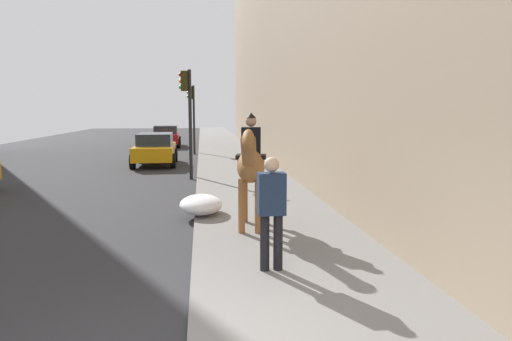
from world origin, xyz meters
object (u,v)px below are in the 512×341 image
object	(u,v)px
car_near_lane	(166,136)
car_mid_lane	(155,148)
pedestrian_greeting	(272,206)
traffic_light_far_curb	(192,108)
traffic_light_near_curb	(188,107)
mounted_horse_near	(251,164)

from	to	relation	value
car_near_lane	car_mid_lane	bearing A→B (deg)	-0.08
pedestrian_greeting	car_mid_lane	size ratio (longest dim) A/B	0.42
pedestrian_greeting	traffic_light_far_curb	distance (m)	19.68
car_mid_lane	traffic_light_near_curb	bearing A→B (deg)	18.48
car_mid_lane	mounted_horse_near	bearing A→B (deg)	13.21
car_near_lane	traffic_light_near_curb	distance (m)	15.45
car_near_lane	traffic_light_far_curb	bearing A→B (deg)	16.82
pedestrian_greeting	traffic_light_near_curb	size ratio (longest dim) A/B	0.43
mounted_horse_near	car_mid_lane	world-z (taller)	mounted_horse_near
mounted_horse_near	traffic_light_far_curb	distance (m)	17.19
car_near_lane	car_mid_lane	xyz separation A→B (m)	(-10.58, -0.29, 0.01)
car_near_lane	traffic_light_far_curb	xyz separation A→B (m)	(-5.72, -1.91, 1.82)
traffic_light_near_curb	car_mid_lane	bearing A→B (deg)	19.40
traffic_light_far_curb	car_near_lane	bearing A→B (deg)	18.48
pedestrian_greeting	car_near_lane	bearing A→B (deg)	6.83
mounted_horse_near	pedestrian_greeting	world-z (taller)	mounted_horse_near
mounted_horse_near	traffic_light_near_curb	world-z (taller)	traffic_light_near_curb
car_mid_lane	traffic_light_far_curb	world-z (taller)	traffic_light_far_curb
traffic_light_near_curb	traffic_light_far_curb	bearing A→B (deg)	0.09
pedestrian_greeting	traffic_light_far_curb	size ratio (longest dim) A/B	0.44
car_near_lane	car_mid_lane	size ratio (longest dim) A/B	1.05
car_near_lane	traffic_light_near_curb	xyz separation A→B (m)	(-15.22, -1.92, 1.86)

